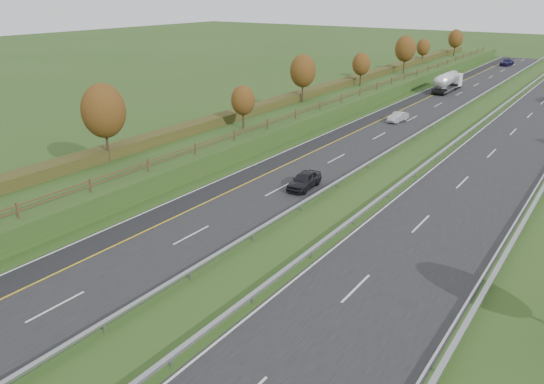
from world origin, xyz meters
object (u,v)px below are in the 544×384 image
at_px(road_tanker, 448,81).
at_px(car_silver_mid, 398,117).
at_px(car_small_far, 507,62).
at_px(car_dark_near, 304,180).

bearing_deg(road_tanker, car_silver_mid, -86.73).
bearing_deg(car_small_far, car_dark_near, -82.37).
bearing_deg(car_silver_mid, car_dark_near, -78.26).
relative_size(car_dark_near, car_small_far, 0.85).
bearing_deg(car_dark_near, car_small_far, 87.24).
bearing_deg(car_dark_near, road_tanker, 89.87).
distance_m(road_tanker, car_silver_mid, 28.62).
distance_m(car_silver_mid, car_small_far, 73.02).
xyz_separation_m(car_silver_mid, car_small_far, (-0.23, 73.02, 0.12)).
bearing_deg(car_small_far, road_tanker, -85.91).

